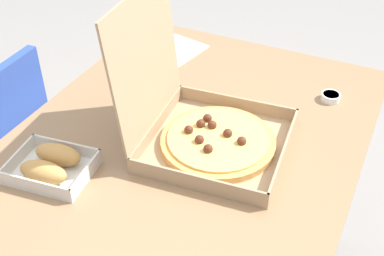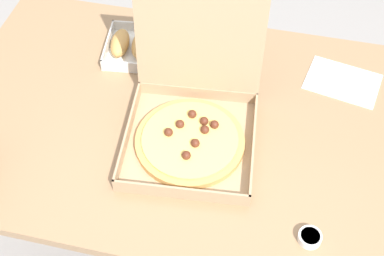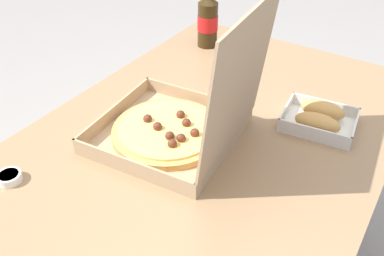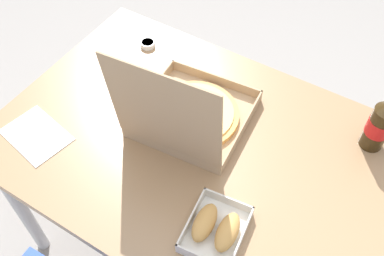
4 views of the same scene
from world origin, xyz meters
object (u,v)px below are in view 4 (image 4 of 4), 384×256
Objects in this scene: pizza_box_open at (190,114)px; paper_menu at (36,135)px; dipping_sauce_cup at (148,44)px; cola_bottle at (380,125)px; bread_side_box at (216,228)px.

paper_menu is (0.39, 0.29, -0.05)m from pizza_box_open.
pizza_box_open is 0.42m from dipping_sauce_cup.
bread_side_box is at bearing 62.83° from cola_bottle.
pizza_box_open is 1.96× the size of paper_menu.
pizza_box_open is at bearing -47.52° from bread_side_box.
paper_menu is (0.65, 0.01, -0.02)m from bread_side_box.
paper_menu is at bearing 36.77° from pizza_box_open.
paper_menu is at bearing 29.89° from cola_bottle.
bread_side_box reaches higher than paper_menu.
cola_bottle is (-0.27, -0.52, 0.07)m from bread_side_box.
paper_menu is (0.92, 0.53, -0.09)m from cola_bottle.
cola_bottle is at bearing -138.91° from paper_menu.
bread_side_box is at bearing -167.81° from paper_menu.
pizza_box_open is 0.58m from cola_bottle.
dipping_sauce_cup is at bearing -35.85° from pizza_box_open.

